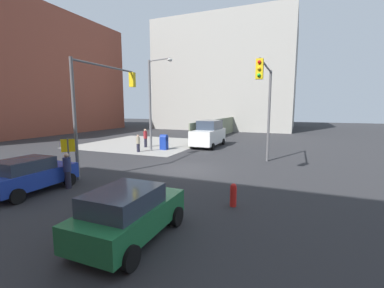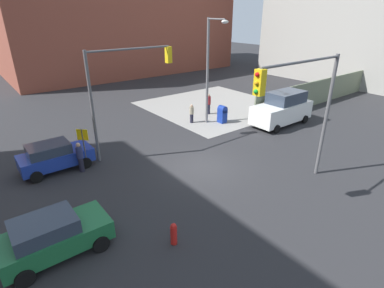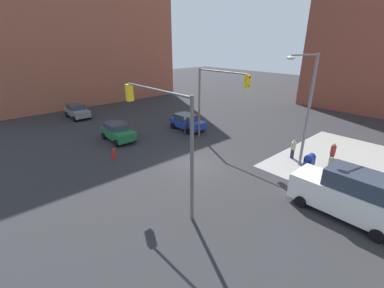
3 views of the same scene
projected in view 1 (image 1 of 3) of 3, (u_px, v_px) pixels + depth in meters
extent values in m
plane|color=#28282B|center=(187.00, 169.00, 16.45)|extent=(120.00, 120.00, 0.00)
cube|color=gray|center=(144.00, 143.00, 28.07)|extent=(12.00, 12.00, 0.01)
cube|color=slate|center=(222.00, 127.00, 35.43)|extent=(23.19, 0.12, 2.40)
cube|color=brown|center=(5.00, 74.00, 37.91)|extent=(32.00, 18.00, 17.70)
cube|color=#9E9B93|center=(230.00, 79.00, 50.43)|extent=(20.00, 24.00, 19.02)
cylinder|color=brown|center=(114.00, 83.00, 54.27)|extent=(1.80, 1.80, 17.87)
cylinder|color=#59595B|center=(75.00, 120.00, 13.56)|extent=(0.18, 0.18, 6.50)
cylinder|color=#59595B|center=(106.00, 67.00, 15.53)|extent=(5.28, 0.12, 0.12)
cube|color=yellow|center=(132.00, 80.00, 18.03)|extent=(0.32, 0.36, 1.00)
sphere|color=red|center=(134.00, 75.00, 18.15)|extent=(0.18, 0.18, 0.18)
sphere|color=orange|center=(134.00, 80.00, 18.19)|extent=(0.18, 0.18, 0.18)
sphere|color=green|center=(134.00, 85.00, 18.24)|extent=(0.18, 0.18, 0.18)
cylinder|color=#59595B|center=(269.00, 117.00, 18.42)|extent=(0.18, 0.18, 6.50)
cylinder|color=#59595B|center=(266.00, 66.00, 15.43)|extent=(5.57, 0.12, 0.12)
cube|color=yellow|center=(260.00, 69.00, 12.95)|extent=(0.32, 0.36, 1.00)
sphere|color=red|center=(259.00, 62.00, 12.74)|extent=(0.18, 0.18, 0.18)
sphere|color=orange|center=(259.00, 69.00, 12.79)|extent=(0.18, 0.18, 0.18)
sphere|color=green|center=(259.00, 75.00, 12.83)|extent=(0.18, 0.18, 0.18)
cylinder|color=slate|center=(150.00, 107.00, 22.82)|extent=(0.20, 0.20, 8.00)
cylinder|color=slate|center=(159.00, 60.00, 21.56)|extent=(0.68, 2.35, 0.10)
ellipsoid|color=silver|center=(170.00, 60.00, 20.88)|extent=(0.56, 0.36, 0.24)
cylinder|color=#4C4C4C|center=(69.00, 162.00, 12.87)|extent=(0.08, 0.08, 2.40)
cube|color=yellow|center=(68.00, 145.00, 12.75)|extent=(0.48, 0.48, 0.64)
cube|color=navy|center=(164.00, 144.00, 23.93)|extent=(0.56, 0.64, 1.15)
cylinder|color=navy|center=(164.00, 137.00, 23.84)|extent=(0.56, 0.64, 0.56)
cylinder|color=red|center=(233.00, 197.00, 10.24)|extent=(0.26, 0.26, 0.80)
sphere|color=red|center=(233.00, 186.00, 10.18)|extent=(0.24, 0.24, 0.24)
cube|color=#1E389E|center=(32.00, 177.00, 12.00)|extent=(3.88, 1.80, 0.75)
cube|color=#2D3847|center=(24.00, 165.00, 11.63)|extent=(2.17, 1.58, 0.55)
cylinder|color=black|center=(44.00, 176.00, 13.60)|extent=(0.64, 0.22, 0.64)
cylinder|color=black|center=(70.00, 180.00, 12.93)|extent=(0.64, 0.22, 0.64)
cylinder|color=black|center=(17.00, 196.00, 10.51)|extent=(0.64, 0.22, 0.64)
cube|color=#1E6638|center=(131.00, 217.00, 7.67)|extent=(3.81, 1.80, 0.75)
cube|color=#2D3847|center=(123.00, 199.00, 7.30)|extent=(2.13, 1.58, 0.55)
cylinder|color=black|center=(132.00, 208.00, 9.25)|extent=(0.64, 0.22, 0.64)
cylinder|color=black|center=(177.00, 216.00, 8.57)|extent=(0.64, 0.22, 0.64)
cylinder|color=black|center=(74.00, 243.00, 6.88)|extent=(0.64, 0.22, 0.64)
cylinder|color=black|center=(130.00, 258.00, 6.20)|extent=(0.64, 0.22, 0.64)
cube|color=white|center=(208.00, 136.00, 25.80)|extent=(5.40, 2.10, 1.40)
cube|color=#2D3847|center=(210.00, 125.00, 26.03)|extent=(3.02, 1.85, 0.90)
cylinder|color=black|center=(213.00, 146.00, 23.82)|extent=(0.64, 0.22, 0.64)
cylinder|color=black|center=(192.00, 145.00, 24.61)|extent=(0.64, 0.22, 0.64)
cylinder|color=black|center=(223.00, 142.00, 27.18)|extent=(0.64, 0.22, 0.64)
cylinder|color=black|center=(205.00, 141.00, 27.97)|extent=(0.64, 0.22, 0.64)
cylinder|color=navy|center=(67.00, 164.00, 12.40)|extent=(0.36, 0.36, 0.68)
sphere|color=tan|center=(66.00, 155.00, 12.33)|extent=(0.23, 0.23, 0.23)
cylinder|color=#1E1E2D|center=(68.00, 180.00, 12.51)|extent=(0.28, 0.28, 0.85)
cylinder|color=maroon|center=(145.00, 135.00, 25.28)|extent=(0.36, 0.36, 0.70)
sphere|color=tan|center=(145.00, 130.00, 25.22)|extent=(0.24, 0.24, 0.24)
cylinder|color=#1E1E2D|center=(146.00, 143.00, 25.39)|extent=(0.28, 0.28, 0.88)
cylinder|color=#9E937A|center=(138.00, 140.00, 22.59)|extent=(0.36, 0.36, 0.59)
sphere|color=tan|center=(138.00, 136.00, 22.53)|extent=(0.20, 0.20, 0.20)
cylinder|color=#1E1E2D|center=(138.00, 148.00, 22.69)|extent=(0.28, 0.28, 0.75)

